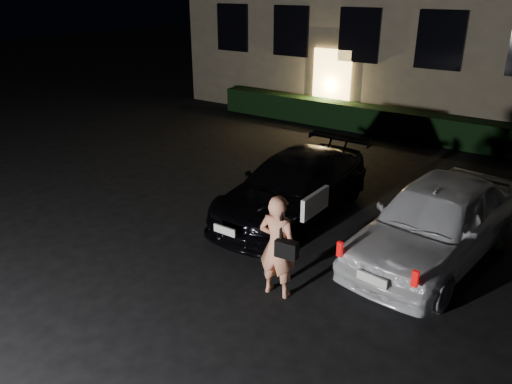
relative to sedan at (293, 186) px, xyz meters
The scene contains 5 objects.
ground 3.65m from the sedan, 81.58° to the right, with size 80.00×80.00×0.00m, color black.
hedge 6.97m from the sedan, 85.66° to the left, with size 15.00×0.70×0.85m, color black.
sedan is the anchor object (origin of this frame).
hatch 2.99m from the sedan, ahead, with size 2.25×4.51×1.47m.
man 3.00m from the sedan, 63.35° to the right, with size 0.73×0.47×1.69m.
Camera 1 is at (4.42, -4.78, 4.56)m, focal length 35.00 mm.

